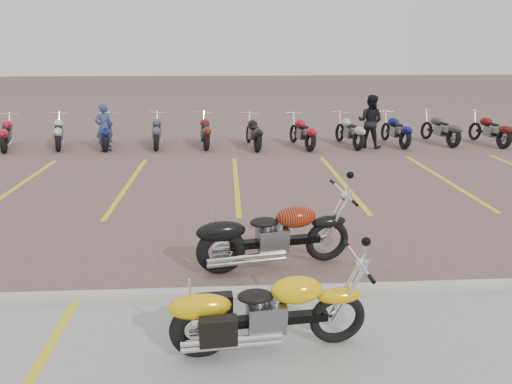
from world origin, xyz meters
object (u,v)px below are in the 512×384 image
yellow_cruiser (265,314)px  person_b (370,121)px  flame_cruiser (271,238)px  person_a (104,128)px

yellow_cruiser → person_b: 12.34m
flame_cruiser → person_a: bearing=106.0°
yellow_cruiser → flame_cruiser: 2.21m
flame_cruiser → person_a: person_a is taller
flame_cruiser → person_b: bearing=55.2°
yellow_cruiser → person_b: bearing=63.3°
flame_cruiser → person_b: (4.17, 9.32, 0.39)m
flame_cruiser → person_b: size_ratio=1.37×
yellow_cruiser → person_a: 12.20m
yellow_cruiser → person_b: person_b is taller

